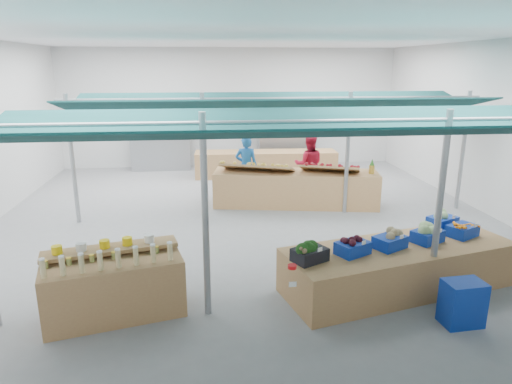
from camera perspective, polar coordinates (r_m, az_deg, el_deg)
floor at (r=10.84m, az=-0.98°, el=-3.82°), size 13.00×13.00×0.00m
hall at (r=11.69m, az=-1.74°, el=10.90°), size 13.00×13.00×13.00m
pole_grid at (r=8.78m, az=4.98°, el=3.78°), size 10.00×4.60×3.00m
awnings at (r=8.64m, az=5.13°, el=10.08°), size 9.50×7.08×0.30m
back_shelving_left at (r=16.45m, az=-11.84°, el=6.17°), size 2.00×0.50×2.00m
back_shelving_right at (r=16.65m, az=3.86°, el=6.57°), size 2.00×0.50×2.00m
bottle_shelf at (r=7.18m, az=-17.31°, el=-10.99°), size 2.12×1.56×1.15m
veg_counter at (r=8.00m, az=17.37°, el=-8.94°), size 4.05×2.18×0.75m
fruit_counter at (r=12.07m, az=4.96°, el=0.43°), size 4.38×1.75×0.91m
far_counter at (r=15.25m, az=1.24°, el=3.55°), size 4.71×1.16×0.84m
crate_stack at (r=7.30m, az=24.40°, el=-12.53°), size 0.58×0.42×0.66m
vendor_left at (r=12.86m, az=-1.23°, el=3.25°), size 0.68×0.51×1.71m
vendor_right at (r=13.14m, az=6.62°, el=3.42°), size 0.93×0.78×1.71m
crate_broccoli at (r=6.94m, az=6.74°, el=-7.35°), size 0.61×0.54×0.35m
crate_beets at (r=7.31m, az=12.00°, el=-6.61°), size 0.61×0.54×0.29m
crate_celeriac at (r=7.68m, az=16.41°, el=-5.71°), size 0.61×0.54×0.31m
crate_cabbage at (r=8.13m, az=20.67°, el=-4.79°), size 0.61×0.54×0.35m
crate_carrots at (r=8.64m, az=24.40°, el=-4.34°), size 0.61×0.54×0.29m
sparrow at (r=6.73m, az=5.97°, el=-7.26°), size 0.12×0.09×0.11m
pole_ribbon at (r=5.96m, az=4.55°, el=-9.49°), size 0.12×0.12×0.28m
apple_heap_yellow at (r=11.84m, az=0.12°, el=3.30°), size 2.02×1.32×0.27m
apple_heap_red at (r=11.87m, az=9.21°, el=3.13°), size 1.65×1.18×0.27m
pineapple at (r=12.02m, az=14.28°, el=3.08°), size 0.14×0.14×0.39m
crate_extra at (r=8.96m, az=22.29°, el=-3.19°), size 0.60×0.53×0.32m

